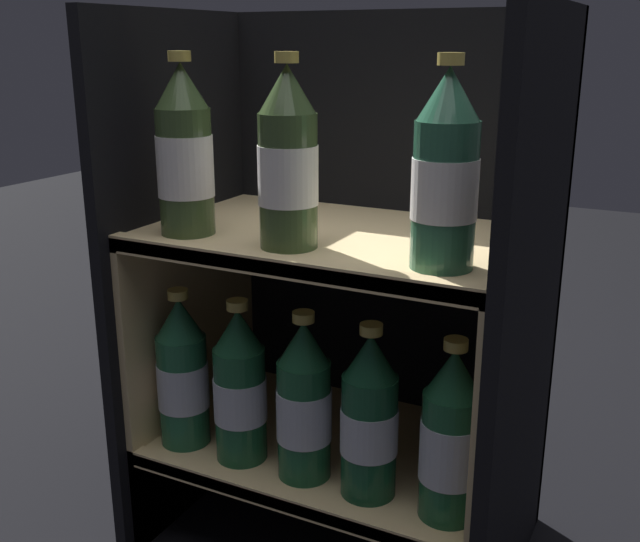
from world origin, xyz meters
The scene contains 13 objects.
fridge_back_wall centered at (0.00, 0.36, 0.41)m, with size 0.58×0.02×0.82m, color black.
fridge_side_left centered at (-0.28, 0.18, 0.41)m, with size 0.02×0.39×0.82m, color black.
fridge_side_right centered at (0.28, 0.18, 0.41)m, with size 0.02×0.39×0.82m, color black.
shelf_lower centered at (0.00, 0.16, 0.14)m, with size 0.54×0.35×0.18m.
shelf_upper centered at (0.00, 0.17, 0.37)m, with size 0.54×0.35×0.52m.
bottle_upper_front_0 centered at (-0.19, 0.07, 0.63)m, with size 0.08×0.08×0.25m.
bottle_upper_front_1 centered at (-0.02, 0.07, 0.63)m, with size 0.08×0.08×0.25m.
bottle_upper_front_2 centered at (0.19, 0.07, 0.63)m, with size 0.08×0.08×0.25m.
bottle_lower_front_0 centered at (-0.21, 0.07, 0.29)m, with size 0.08×0.08×0.25m.
bottle_lower_front_1 centered at (-0.11, 0.07, 0.29)m, with size 0.08×0.08×0.25m.
bottle_lower_front_2 centered at (0.00, 0.07, 0.29)m, with size 0.08×0.08×0.25m.
bottle_lower_front_3 centered at (0.10, 0.07, 0.29)m, with size 0.08×0.08×0.25m.
bottle_lower_front_4 centered at (0.21, 0.07, 0.29)m, with size 0.08×0.08×0.25m.
Camera 1 is at (0.45, -0.77, 0.78)m, focal length 42.00 mm.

